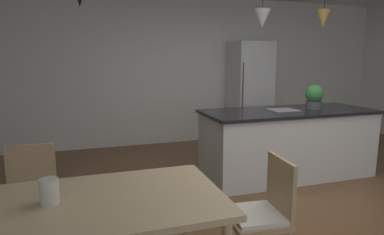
# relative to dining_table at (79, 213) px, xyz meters

# --- Properties ---
(ground_plane) EXTENTS (10.00, 8.40, 0.04)m
(ground_plane) POSITION_rel_dining_table_xyz_m (2.05, 0.78, -0.68)
(ground_plane) COLOR brown
(wall_back_kitchen) EXTENTS (10.00, 0.12, 2.70)m
(wall_back_kitchen) POSITION_rel_dining_table_xyz_m (2.05, 4.04, 0.69)
(wall_back_kitchen) COLOR white
(wall_back_kitchen) RESTS_ON ground_plane
(dining_table) EXTENTS (1.74, 0.91, 0.73)m
(dining_table) POSITION_rel_dining_table_xyz_m (0.00, 0.00, 0.00)
(dining_table) COLOR #D1B284
(dining_table) RESTS_ON ground_plane
(chair_kitchen_end) EXTENTS (0.44, 0.44, 0.87)m
(chair_kitchen_end) POSITION_rel_dining_table_xyz_m (1.24, -0.00, -0.18)
(chair_kitchen_end) COLOR tan
(chair_kitchen_end) RESTS_ON ground_plane
(chair_far_left) EXTENTS (0.41, 0.41, 0.87)m
(chair_far_left) POSITION_rel_dining_table_xyz_m (-0.39, 0.83, -0.18)
(chair_far_left) COLOR tan
(chair_far_left) RESTS_ON ground_plane
(kitchen_island) EXTENTS (2.31, 0.91, 0.91)m
(kitchen_island) POSITION_rel_dining_table_xyz_m (2.63, 1.74, -0.20)
(kitchen_island) COLOR silver
(kitchen_island) RESTS_ON ground_plane
(refrigerator) EXTENTS (0.71, 0.67, 1.89)m
(refrigerator) POSITION_rel_dining_table_xyz_m (3.05, 3.64, 0.29)
(refrigerator) COLOR silver
(refrigerator) RESTS_ON ground_plane
(pendant_over_island_main) EXTENTS (0.19, 0.19, 0.76)m
(pendant_over_island_main) POSITION_rel_dining_table_xyz_m (2.18, 1.74, 1.40)
(pendant_over_island_main) COLOR black
(pendant_over_island_aux) EXTENTS (0.17, 0.17, 0.74)m
(pendant_over_island_aux) POSITION_rel_dining_table_xyz_m (3.08, 1.74, 1.42)
(pendant_over_island_aux) COLOR black
(potted_plant_on_island) EXTENTS (0.24, 0.24, 0.32)m
(potted_plant_on_island) POSITION_rel_dining_table_xyz_m (3.01, 1.74, 0.41)
(potted_plant_on_island) COLOR #4C4C51
(potted_plant_on_island) RESTS_ON kitchen_island
(vase_on_dining_table) EXTENTS (0.11, 0.11, 0.15)m
(vase_on_dining_table) POSITION_rel_dining_table_xyz_m (-0.16, 0.04, 0.14)
(vase_on_dining_table) COLOR silver
(vase_on_dining_table) RESTS_ON dining_table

